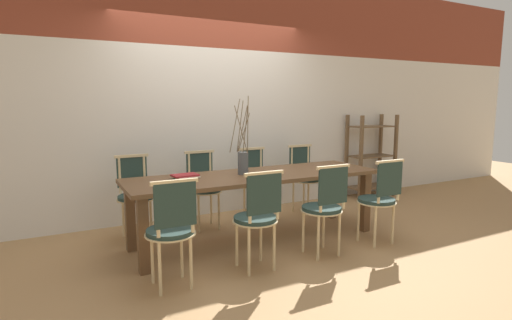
{
  "coord_description": "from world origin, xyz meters",
  "views": [
    {
      "loc": [
        -1.91,
        -3.67,
        1.48
      ],
      "look_at": [
        0.0,
        0.0,
        0.87
      ],
      "focal_mm": 28.0,
      "sensor_mm": 36.0,
      "label": 1
    }
  ],
  "objects_px": {
    "dining_table": "(256,183)",
    "chair_near_center": "(325,205)",
    "shelving_rack": "(371,156)",
    "vase_centerpiece": "(243,161)",
    "chair_far_center": "(256,180)",
    "book_stack": "(185,176)"
  },
  "relations": [
    {
      "from": "shelving_rack",
      "to": "dining_table",
      "type": "bearing_deg",
      "value": -159.07
    },
    {
      "from": "vase_centerpiece",
      "to": "shelving_rack",
      "type": "distance_m",
      "value": 2.81
    },
    {
      "from": "chair_near_center",
      "to": "vase_centerpiece",
      "type": "distance_m",
      "value": 0.97
    },
    {
      "from": "dining_table",
      "to": "chair_near_center",
      "type": "xyz_separation_m",
      "value": [
        0.37,
        -0.7,
        -0.12
      ]
    },
    {
      "from": "dining_table",
      "to": "vase_centerpiece",
      "type": "distance_m",
      "value": 0.27
    },
    {
      "from": "dining_table",
      "to": "vase_centerpiece",
      "type": "xyz_separation_m",
      "value": [
        -0.13,
        0.05,
        0.24
      ]
    },
    {
      "from": "book_stack",
      "to": "shelving_rack",
      "type": "distance_m",
      "value": 3.38
    },
    {
      "from": "dining_table",
      "to": "chair_far_center",
      "type": "relative_size",
      "value": 3.0
    },
    {
      "from": "dining_table",
      "to": "book_stack",
      "type": "relative_size",
      "value": 10.21
    },
    {
      "from": "chair_near_center",
      "to": "vase_centerpiece",
      "type": "height_order",
      "value": "vase_centerpiece"
    },
    {
      "from": "chair_near_center",
      "to": "book_stack",
      "type": "xyz_separation_m",
      "value": [
        -1.11,
        0.79,
        0.24
      ]
    },
    {
      "from": "book_stack",
      "to": "chair_far_center",
      "type": "bearing_deg",
      "value": 28.58
    },
    {
      "from": "vase_centerpiece",
      "to": "book_stack",
      "type": "bearing_deg",
      "value": 175.99
    },
    {
      "from": "vase_centerpiece",
      "to": "chair_near_center",
      "type": "bearing_deg",
      "value": -56.4
    },
    {
      "from": "chair_far_center",
      "to": "vase_centerpiece",
      "type": "distance_m",
      "value": 0.88
    },
    {
      "from": "dining_table",
      "to": "chair_far_center",
      "type": "distance_m",
      "value": 0.79
    },
    {
      "from": "chair_near_center",
      "to": "shelving_rack",
      "type": "distance_m",
      "value": 2.72
    },
    {
      "from": "dining_table",
      "to": "vase_centerpiece",
      "type": "height_order",
      "value": "vase_centerpiece"
    },
    {
      "from": "vase_centerpiece",
      "to": "book_stack",
      "type": "xyz_separation_m",
      "value": [
        -0.61,
        0.04,
        -0.12
      ]
    },
    {
      "from": "chair_near_center",
      "to": "chair_far_center",
      "type": "relative_size",
      "value": 1.0
    },
    {
      "from": "shelving_rack",
      "to": "book_stack",
      "type": "bearing_deg",
      "value": -165.11
    },
    {
      "from": "book_stack",
      "to": "dining_table",
      "type": "bearing_deg",
      "value": -7.53
    }
  ]
}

